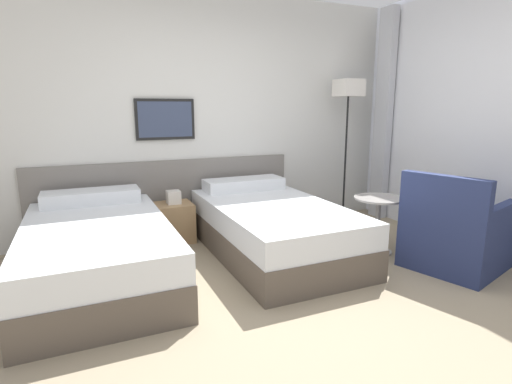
{
  "coord_description": "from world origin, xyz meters",
  "views": [
    {
      "loc": [
        -1.42,
        -2.32,
        1.44
      ],
      "look_at": [
        0.06,
        1.02,
        0.66
      ],
      "focal_mm": 28.0,
      "sensor_mm": 36.0,
      "label": 1
    }
  ],
  "objects_px": {
    "nightstand": "(175,221)",
    "side_table": "(378,214)",
    "armchair": "(456,236)",
    "bed_near_door": "(98,251)",
    "floor_lamp": "(348,99)",
    "bed_near_window": "(272,227)"
  },
  "relations": [
    {
      "from": "armchair",
      "to": "bed_near_door",
      "type": "bearing_deg",
      "value": 54.73
    },
    {
      "from": "nightstand",
      "to": "armchair",
      "type": "relative_size",
      "value": 0.56
    },
    {
      "from": "bed_near_door",
      "to": "side_table",
      "type": "xyz_separation_m",
      "value": [
        2.59,
        -0.41,
        0.14
      ]
    },
    {
      "from": "nightstand",
      "to": "side_table",
      "type": "bearing_deg",
      "value": -33.29
    },
    {
      "from": "floor_lamp",
      "to": "side_table",
      "type": "height_order",
      "value": "floor_lamp"
    },
    {
      "from": "bed_near_window",
      "to": "floor_lamp",
      "type": "height_order",
      "value": "floor_lamp"
    },
    {
      "from": "floor_lamp",
      "to": "side_table",
      "type": "distance_m",
      "value": 1.64
    },
    {
      "from": "bed_near_door",
      "to": "floor_lamp",
      "type": "bearing_deg",
      "value": 13.18
    },
    {
      "from": "nightstand",
      "to": "side_table",
      "type": "xyz_separation_m",
      "value": [
        1.78,
        -1.17,
        0.18
      ]
    },
    {
      "from": "armchair",
      "to": "floor_lamp",
      "type": "bearing_deg",
      "value": -16.91
    },
    {
      "from": "floor_lamp",
      "to": "armchair",
      "type": "xyz_separation_m",
      "value": [
        -0.0,
        -1.7,
        -1.24
      ]
    },
    {
      "from": "bed_near_window",
      "to": "side_table",
      "type": "xyz_separation_m",
      "value": [
        0.97,
        -0.41,
        0.14
      ]
    },
    {
      "from": "bed_near_window",
      "to": "armchair",
      "type": "xyz_separation_m",
      "value": [
        1.37,
        -1.0,
        0.03
      ]
    },
    {
      "from": "nightstand",
      "to": "side_table",
      "type": "height_order",
      "value": "side_table"
    },
    {
      "from": "nightstand",
      "to": "side_table",
      "type": "distance_m",
      "value": 2.14
    },
    {
      "from": "bed_near_door",
      "to": "armchair",
      "type": "height_order",
      "value": "armchair"
    },
    {
      "from": "bed_near_window",
      "to": "floor_lamp",
      "type": "distance_m",
      "value": 2.0
    },
    {
      "from": "nightstand",
      "to": "armchair",
      "type": "height_order",
      "value": "armchair"
    },
    {
      "from": "side_table",
      "to": "armchair",
      "type": "xyz_separation_m",
      "value": [
        0.4,
        -0.59,
        -0.11
      ]
    },
    {
      "from": "floor_lamp",
      "to": "armchair",
      "type": "relative_size",
      "value": 1.76
    },
    {
      "from": "bed_near_window",
      "to": "armchair",
      "type": "height_order",
      "value": "armchair"
    },
    {
      "from": "bed_near_door",
      "to": "bed_near_window",
      "type": "xyz_separation_m",
      "value": [
        1.62,
        0.0,
        0.0
      ]
    }
  ]
}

